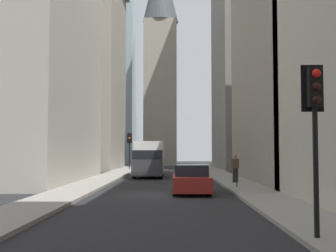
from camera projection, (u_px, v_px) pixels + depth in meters
ground_plane at (162, 195)px, 21.01m from camera, size 135.00×135.00×0.00m
sidewalk_right at (68, 193)px, 21.07m from camera, size 90.00×2.20×0.14m
sidewalk_left at (257, 193)px, 20.96m from camera, size 90.00×2.20×0.14m
building_left_midfar at (322, 42)px, 29.97m from camera, size 17.01×10.00×18.90m
building_left_far at (260, 23)px, 51.25m from camera, size 15.66×10.50×33.87m
building_right_far at (76, 58)px, 50.36m from camera, size 13.44×10.50×25.24m
church_spire at (160, 50)px, 64.38m from camera, size 5.15×5.15×32.03m
delivery_truck at (149, 159)px, 35.15m from camera, size 6.46×2.25×2.84m
sedan_red at (191, 180)px, 21.68m from camera, size 4.30×1.78×1.42m
traffic_light_foreground at (315, 109)px, 10.10m from camera, size 0.43×0.52×3.96m
traffic_light_midblock at (129, 142)px, 48.38m from camera, size 0.43×0.52×3.90m
pedestrian at (235, 167)px, 27.32m from camera, size 0.26×0.44×1.73m
discarded_bottle at (237, 185)px, 23.72m from camera, size 0.07×0.07×0.27m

